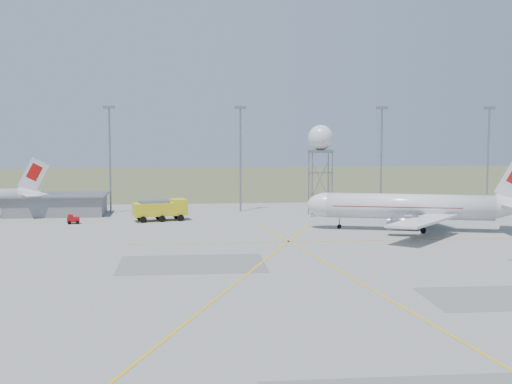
{
  "coord_description": "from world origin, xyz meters",
  "views": [
    {
      "loc": [
        -20.71,
        -71.89,
        17.54
      ],
      "look_at": [
        -9.55,
        40.0,
        6.37
      ],
      "focal_mm": 50.0,
      "sensor_mm": 36.0,
      "label": 1
    }
  ],
  "objects": [
    {
      "name": "building_grey",
      "position": [
        -45.0,
        64.0,
        1.97
      ],
      "size": [
        19.0,
        10.0,
        3.9
      ],
      "color": "gray",
      "rests_on": "ground"
    },
    {
      "name": "airliner_main",
      "position": [
        15.82,
        38.87,
        3.76
      ],
      "size": [
        35.69,
        33.93,
        12.29
      ],
      "rotation": [
        0.0,
        0.0,
        2.88
      ],
      "color": "silver",
      "rests_on": "ground"
    },
    {
      "name": "mast_d",
      "position": [
        40.0,
        66.0,
        12.07
      ],
      "size": [
        2.2,
        0.5,
        20.5
      ],
      "color": "gray",
      "rests_on": "ground"
    },
    {
      "name": "mast_b",
      "position": [
        -10.0,
        66.0,
        12.07
      ],
      "size": [
        2.2,
        0.5,
        20.5
      ],
      "color": "gray",
      "rests_on": "ground"
    },
    {
      "name": "grass_strip",
      "position": [
        0.0,
        140.0,
        0.01
      ],
      "size": [
        400.0,
        120.0,
        0.03
      ],
      "primitive_type": "cube",
      "color": "#4A5C32",
      "rests_on": "ground"
    },
    {
      "name": "baggage_tug",
      "position": [
        -40.01,
        51.99,
        0.62
      ],
      "size": [
        2.29,
        1.96,
        1.63
      ],
      "rotation": [
        0.0,
        0.0,
        0.15
      ],
      "color": "#A70B0F",
      "rests_on": "ground"
    },
    {
      "name": "ground",
      "position": [
        0.0,
        0.0,
        0.0
      ],
      "size": [
        400.0,
        400.0,
        0.0
      ],
      "primitive_type": "plane",
      "color": "gray",
      "rests_on": "ground"
    },
    {
      "name": "mast_a",
      "position": [
        -35.0,
        66.0,
        12.07
      ],
      "size": [
        2.2,
        0.5,
        20.5
      ],
      "color": "gray",
      "rests_on": "ground"
    },
    {
      "name": "mast_c",
      "position": [
        18.0,
        66.0,
        12.07
      ],
      "size": [
        2.2,
        0.5,
        20.5
      ],
      "color": "gray",
      "rests_on": "ground"
    },
    {
      "name": "fire_truck",
      "position": [
        -24.94,
        54.26,
        1.8
      ],
      "size": [
        9.84,
        5.56,
        3.74
      ],
      "rotation": [
        0.0,
        0.0,
        0.25
      ],
      "color": "yellow",
      "rests_on": "ground"
    },
    {
      "name": "radar_tower",
      "position": [
        4.29,
        58.19,
        9.48
      ],
      "size": [
        4.67,
        4.67,
        16.9
      ],
      "color": "gray",
      "rests_on": "ground"
    }
  ]
}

